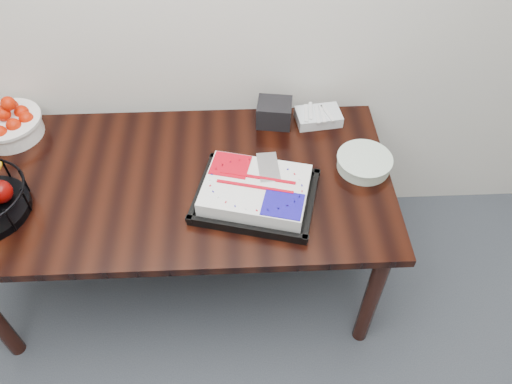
{
  "coord_description": "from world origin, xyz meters",
  "views": [
    {
      "loc": [
        0.27,
        0.56,
        2.28
      ],
      "look_at": [
        0.33,
        1.84,
        0.83
      ],
      "focal_mm": 35.0,
      "sensor_mm": 36.0,
      "label": 1
    }
  ],
  "objects_px": {
    "tangerine_bowl": "(7,121)",
    "napkin_box": "(274,113)",
    "cake_tray": "(256,192)",
    "table": "(179,193)",
    "plate_stack": "(364,162)"
  },
  "relations": [
    {
      "from": "tangerine_bowl",
      "to": "table",
      "type": "bearing_deg",
      "value": -22.38
    },
    {
      "from": "table",
      "to": "cake_tray",
      "type": "height_order",
      "value": "cake_tray"
    },
    {
      "from": "table",
      "to": "cake_tray",
      "type": "bearing_deg",
      "value": -21.29
    },
    {
      "from": "cake_tray",
      "to": "tangerine_bowl",
      "type": "bearing_deg",
      "value": 157.94
    },
    {
      "from": "cake_tray",
      "to": "napkin_box",
      "type": "xyz_separation_m",
      "value": [
        0.11,
        0.48,
        0.01
      ]
    },
    {
      "from": "table",
      "to": "plate_stack",
      "type": "distance_m",
      "value": 0.8
    },
    {
      "from": "tangerine_bowl",
      "to": "napkin_box",
      "type": "relative_size",
      "value": 1.93
    },
    {
      "from": "cake_tray",
      "to": "plate_stack",
      "type": "relative_size",
      "value": 2.31
    },
    {
      "from": "table",
      "to": "tangerine_bowl",
      "type": "distance_m",
      "value": 0.84
    },
    {
      "from": "table",
      "to": "plate_stack",
      "type": "height_order",
      "value": "plate_stack"
    },
    {
      "from": "table",
      "to": "tangerine_bowl",
      "type": "relative_size",
      "value": 6.0
    },
    {
      "from": "napkin_box",
      "to": "table",
      "type": "bearing_deg",
      "value": -141.05
    },
    {
      "from": "table",
      "to": "cake_tray",
      "type": "xyz_separation_m",
      "value": [
        0.33,
        -0.13,
        0.13
      ]
    },
    {
      "from": "plate_stack",
      "to": "tangerine_bowl",
      "type": "bearing_deg",
      "value": 169.84
    },
    {
      "from": "cake_tray",
      "to": "napkin_box",
      "type": "bearing_deg",
      "value": 77.36
    }
  ]
}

